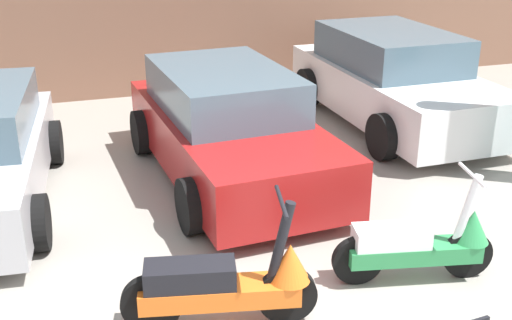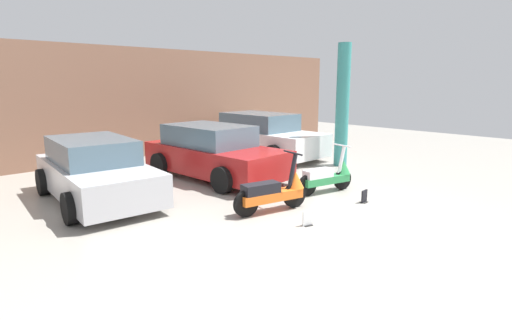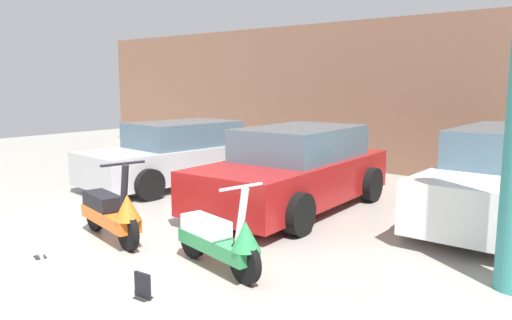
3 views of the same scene
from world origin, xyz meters
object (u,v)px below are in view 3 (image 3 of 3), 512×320
(scooter_front_right, at_px, (220,239))
(placard_near_left_scooter, at_px, (39,248))
(placard_near_right_scooter, at_px, (143,287))
(car_rear_center, at_px, (295,170))
(scooter_front_left, at_px, (112,212))
(car_rear_right, at_px, (511,179))
(car_rear_left, at_px, (177,155))

(scooter_front_right, xyz_separation_m, placard_near_left_scooter, (-1.98, -1.06, -0.25))
(scooter_front_right, xyz_separation_m, placard_near_right_scooter, (-0.09, -1.00, -0.25))
(placard_near_right_scooter, bearing_deg, car_rear_center, 103.14)
(scooter_front_left, xyz_separation_m, car_rear_center, (0.84, 3.00, 0.25))
(scooter_front_right, relative_size, placard_near_left_scooter, 5.67)
(placard_near_left_scooter, height_order, placard_near_right_scooter, same)
(scooter_front_right, xyz_separation_m, car_rear_right, (2.01, 4.13, 0.31))
(scooter_front_right, distance_m, placard_near_left_scooter, 2.26)
(scooter_front_right, distance_m, car_rear_right, 4.61)
(car_rear_left, bearing_deg, scooter_front_left, 40.25)
(scooter_front_left, distance_m, placard_near_left_scooter, 0.98)
(scooter_front_left, height_order, car_rear_left, car_rear_left)
(car_rear_right, distance_m, placard_near_left_scooter, 6.57)
(car_rear_right, relative_size, placard_near_right_scooter, 16.08)
(car_rear_center, bearing_deg, placard_near_right_scooter, 9.77)
(car_rear_left, height_order, placard_near_right_scooter, car_rear_left)
(car_rear_right, xyz_separation_m, placard_near_left_scooter, (-3.98, -5.19, -0.56))
(scooter_front_right, height_order, car_rear_right, car_rear_right)
(scooter_front_right, height_order, placard_near_right_scooter, scooter_front_right)
(car_rear_right, bearing_deg, placard_near_left_scooter, -38.13)
(car_rear_center, bearing_deg, placard_near_left_scooter, -17.37)
(scooter_front_right, relative_size, car_rear_center, 0.36)
(car_rear_left, xyz_separation_m, car_rear_right, (6.00, 1.19, 0.06))
(scooter_front_left, distance_m, car_rear_center, 3.12)
(car_rear_left, bearing_deg, scooter_front_right, 58.78)
(scooter_front_left, relative_size, car_rear_center, 0.39)
(scooter_front_left, bearing_deg, placard_near_right_scooter, -14.65)
(scooter_front_left, xyz_separation_m, placard_near_right_scooter, (1.74, -0.87, -0.28))
(car_rear_right, bearing_deg, placard_near_right_scooter, -22.90)
(scooter_front_left, bearing_deg, car_rear_center, 86.19)
(car_rear_center, relative_size, placard_near_right_scooter, 15.58)
(car_rear_left, distance_m, car_rear_right, 6.11)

